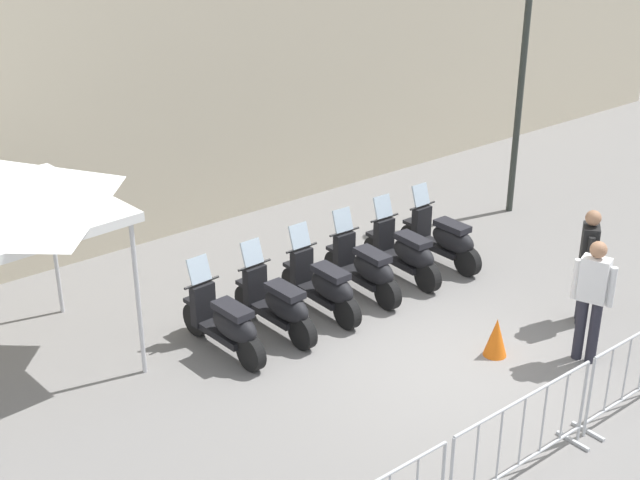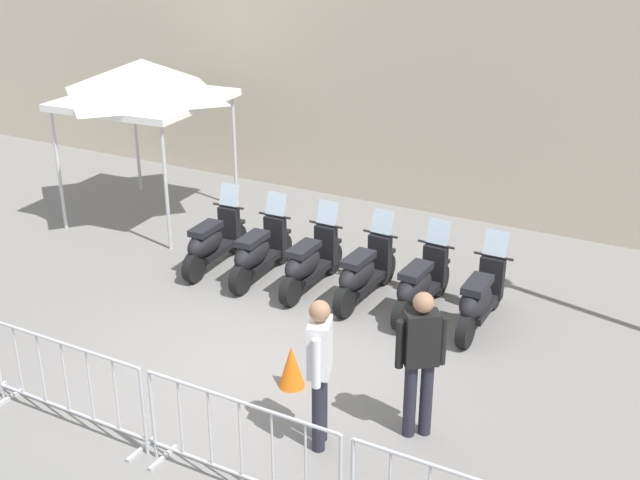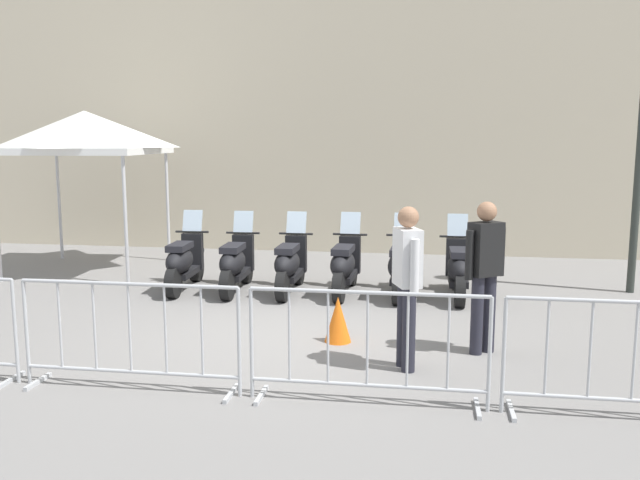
% 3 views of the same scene
% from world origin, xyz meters
% --- Properties ---
extents(ground_plane, '(120.00, 120.00, 0.00)m').
position_xyz_m(ground_plane, '(0.00, 0.00, 0.00)').
color(ground_plane, slate).
extents(motorcycle_0, '(0.56, 1.72, 1.24)m').
position_xyz_m(motorcycle_0, '(-2.00, 2.22, 0.45)').
color(motorcycle_0, black).
rests_on(motorcycle_0, ground).
extents(motorcycle_1, '(0.56, 1.72, 1.24)m').
position_xyz_m(motorcycle_1, '(-1.14, 2.16, 0.45)').
color(motorcycle_1, black).
rests_on(motorcycle_1, ground).
extents(motorcycle_2, '(0.56, 1.73, 1.24)m').
position_xyz_m(motorcycle_2, '(-0.28, 2.15, 0.45)').
color(motorcycle_2, black).
rests_on(motorcycle_2, ground).
extents(motorcycle_3, '(0.59, 1.72, 1.24)m').
position_xyz_m(motorcycle_3, '(0.58, 2.14, 0.45)').
color(motorcycle_3, black).
rests_on(motorcycle_3, ground).
extents(motorcycle_4, '(0.58, 1.72, 1.24)m').
position_xyz_m(motorcycle_4, '(1.45, 2.10, 0.45)').
color(motorcycle_4, black).
rests_on(motorcycle_4, ground).
extents(motorcycle_5, '(0.56, 1.73, 1.24)m').
position_xyz_m(motorcycle_5, '(2.31, 2.03, 0.45)').
color(motorcycle_5, black).
rests_on(motorcycle_5, ground).
extents(barrier_segment_2, '(2.20, 0.58, 1.07)m').
position_xyz_m(barrier_segment_2, '(-1.29, -1.99, 0.53)').
color(barrier_segment_2, '#B2B5B7').
rests_on(barrier_segment_2, ground).
extents(barrier_segment_3, '(2.20, 0.58, 1.07)m').
position_xyz_m(barrier_segment_3, '(0.99, -2.15, 0.53)').
color(barrier_segment_3, '#B2B5B7').
rests_on(barrier_segment_3, ground).
extents(officer_near_row_end, '(0.47, 0.38, 1.73)m').
position_xyz_m(officer_near_row_end, '(2.28, -0.56, 0.98)').
color(officer_near_row_end, '#23232D').
rests_on(officer_near_row_end, ground).
extents(officer_mid_plaza, '(0.31, 0.53, 1.73)m').
position_xyz_m(officer_mid_plaza, '(1.39, -1.16, 0.98)').
color(officer_mid_plaza, '#23232D').
rests_on(officer_mid_plaza, ground).
extents(canopy_tent, '(2.48, 2.48, 2.91)m').
position_xyz_m(canopy_tent, '(-4.19, 3.71, 2.52)').
color(canopy_tent, silver).
rests_on(canopy_tent, ground).
extents(traffic_cone, '(0.32, 0.32, 0.55)m').
position_xyz_m(traffic_cone, '(0.62, -0.28, 0.28)').
color(traffic_cone, orange).
rests_on(traffic_cone, ground).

